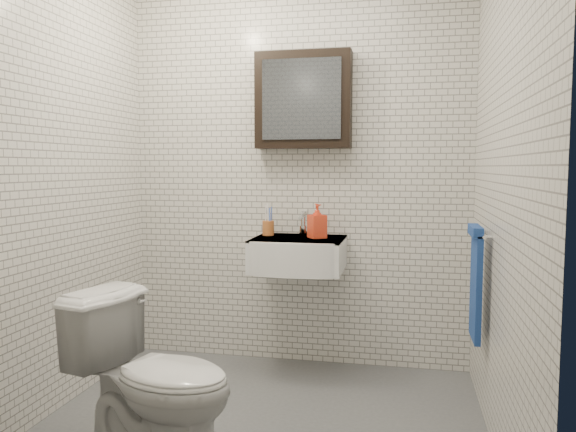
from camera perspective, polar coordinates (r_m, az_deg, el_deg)
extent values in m
cube|color=#4C4F54|center=(2.96, -2.96, -20.61)|extent=(2.20, 2.00, 0.01)
cube|color=silver|center=(3.64, 0.98, 4.47)|extent=(2.20, 0.02, 2.50)
cube|color=silver|center=(1.72, -11.71, 3.77)|extent=(2.20, 0.02, 2.50)
cube|color=silver|center=(3.14, -22.94, 3.99)|extent=(0.02, 2.00, 2.50)
cube|color=silver|center=(2.61, 20.99, 3.93)|extent=(0.02, 2.00, 2.50)
cube|color=white|center=(3.45, 1.08, -3.89)|extent=(0.55, 0.45, 0.20)
cylinder|color=silver|center=(3.46, 1.14, -2.40)|extent=(0.31, 0.31, 0.02)
cylinder|color=silver|center=(3.46, 1.14, -2.26)|extent=(0.04, 0.04, 0.01)
cube|color=white|center=(3.44, 1.08, -2.32)|extent=(0.55, 0.45, 0.01)
cylinder|color=silver|center=(3.60, 1.57, -1.44)|extent=(0.06, 0.06, 0.06)
cylinder|color=silver|center=(3.59, 1.58, -0.49)|extent=(0.03, 0.03, 0.08)
cylinder|color=silver|center=(3.53, 1.40, -0.10)|extent=(0.02, 0.12, 0.02)
cube|color=silver|center=(3.62, 1.66, 0.42)|extent=(0.02, 0.09, 0.01)
cube|color=black|center=(3.59, 1.58, 11.66)|extent=(0.60, 0.14, 0.60)
cube|color=#3F444C|center=(3.52, 1.35, 11.80)|extent=(0.49, 0.01, 0.49)
cylinder|color=silver|center=(2.97, 18.99, -1.72)|extent=(0.02, 0.30, 0.02)
cylinder|color=silver|center=(3.10, 19.06, -1.45)|extent=(0.04, 0.02, 0.02)
cylinder|color=silver|center=(2.85, 19.71, -2.03)|extent=(0.04, 0.02, 0.02)
cube|color=#215F9A|center=(3.01, 18.55, -6.83)|extent=(0.03, 0.26, 0.54)
cube|color=#215F9A|center=(2.97, 18.52, -1.43)|extent=(0.05, 0.26, 0.05)
cylinder|color=#B05F2C|center=(3.57, -2.02, -1.23)|extent=(0.08, 0.08, 0.09)
cylinder|color=white|center=(3.56, -2.28, -0.28)|extent=(0.02, 0.03, 0.18)
cylinder|color=#4165D1|center=(3.56, -1.88, -0.44)|extent=(0.01, 0.02, 0.16)
cylinder|color=white|center=(3.58, -2.05, -0.18)|extent=(0.02, 0.03, 0.18)
cylinder|color=#4165D1|center=(3.57, -1.73, -0.34)|extent=(0.02, 0.04, 0.16)
imported|color=orange|center=(3.43, 2.98, -0.50)|extent=(0.13, 0.13, 0.21)
imported|color=silver|center=(2.58, -13.39, -15.89)|extent=(0.80, 0.58, 0.74)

